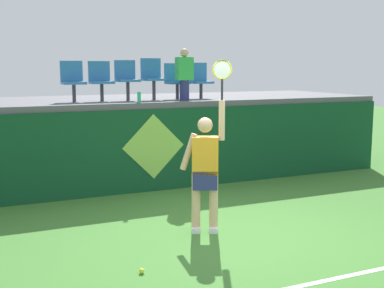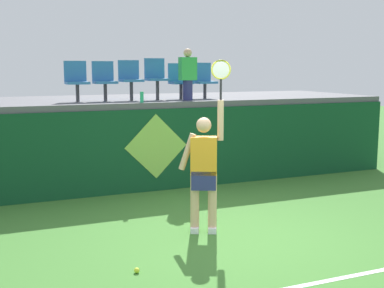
{
  "view_description": "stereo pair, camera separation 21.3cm",
  "coord_description": "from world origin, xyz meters",
  "px_view_note": "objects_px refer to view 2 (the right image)",
  "views": [
    {
      "loc": [
        -3.37,
        -6.13,
        2.42
      ],
      "look_at": [
        -0.11,
        1.1,
        1.21
      ],
      "focal_mm": 47.38,
      "sensor_mm": 36.0,
      "label": 1
    },
    {
      "loc": [
        -3.17,
        -6.21,
        2.42
      ],
      "look_at": [
        -0.11,
        1.1,
        1.21
      ],
      "focal_mm": 47.38,
      "sensor_mm": 36.0,
      "label": 2
    }
  ],
  "objects_px": {
    "stadium_chair_3": "(156,76)",
    "stadium_chair_5": "(204,79)",
    "stadium_chair_0": "(76,79)",
    "water_bottle": "(142,97)",
    "stadium_chair_1": "(104,79)",
    "stadium_chair_4": "(180,80)",
    "spectator_0": "(188,74)",
    "tennis_player": "(204,168)",
    "stadium_chair_2": "(130,77)",
    "tennis_ball": "(137,270)"
  },
  "relations": [
    {
      "from": "stadium_chair_0",
      "to": "water_bottle",
      "type": "bearing_deg",
      "value": -34.63
    },
    {
      "from": "stadium_chair_2",
      "to": "stadium_chair_3",
      "type": "height_order",
      "value": "stadium_chair_3"
    },
    {
      "from": "spectator_0",
      "to": "stadium_chair_1",
      "type": "bearing_deg",
      "value": 164.56
    },
    {
      "from": "stadium_chair_1",
      "to": "stadium_chair_3",
      "type": "distance_m",
      "value": 1.11
    },
    {
      "from": "water_bottle",
      "to": "stadium_chair_2",
      "type": "relative_size",
      "value": 0.26
    },
    {
      "from": "stadium_chair_0",
      "to": "stadium_chair_1",
      "type": "height_order",
      "value": "stadium_chair_0"
    },
    {
      "from": "tennis_ball",
      "to": "stadium_chair_5",
      "type": "height_order",
      "value": "stadium_chair_5"
    },
    {
      "from": "tennis_ball",
      "to": "stadium_chair_5",
      "type": "bearing_deg",
      "value": 57.8
    },
    {
      "from": "tennis_player",
      "to": "stadium_chair_4",
      "type": "relative_size",
      "value": 3.31
    },
    {
      "from": "stadium_chair_1",
      "to": "stadium_chair_3",
      "type": "xyz_separation_m",
      "value": [
        1.11,
        0.0,
        0.05
      ]
    },
    {
      "from": "water_bottle",
      "to": "spectator_0",
      "type": "distance_m",
      "value": 1.21
    },
    {
      "from": "stadium_chair_1",
      "to": "stadium_chair_3",
      "type": "relative_size",
      "value": 0.93
    },
    {
      "from": "water_bottle",
      "to": "stadium_chair_5",
      "type": "distance_m",
      "value": 1.84
    },
    {
      "from": "stadium_chair_3",
      "to": "stadium_chair_4",
      "type": "xyz_separation_m",
      "value": [
        0.53,
        -0.0,
        -0.08
      ]
    },
    {
      "from": "water_bottle",
      "to": "stadium_chair_1",
      "type": "bearing_deg",
      "value": 125.84
    },
    {
      "from": "water_bottle",
      "to": "stadium_chair_3",
      "type": "xyz_separation_m",
      "value": [
        0.56,
        0.77,
        0.39
      ]
    },
    {
      "from": "stadium_chair_0",
      "to": "stadium_chair_5",
      "type": "distance_m",
      "value": 2.76
    },
    {
      "from": "tennis_ball",
      "to": "stadium_chair_0",
      "type": "height_order",
      "value": "stadium_chair_0"
    },
    {
      "from": "water_bottle",
      "to": "stadium_chair_4",
      "type": "height_order",
      "value": "stadium_chair_4"
    },
    {
      "from": "tennis_ball",
      "to": "stadium_chair_1",
      "type": "bearing_deg",
      "value": 80.95
    },
    {
      "from": "tennis_ball",
      "to": "stadium_chair_3",
      "type": "distance_m",
      "value": 5.49
    },
    {
      "from": "stadium_chair_3",
      "to": "tennis_ball",
      "type": "bearing_deg",
      "value": -111.63
    },
    {
      "from": "stadium_chair_0",
      "to": "stadium_chair_1",
      "type": "relative_size",
      "value": 1.0
    },
    {
      "from": "water_bottle",
      "to": "stadium_chair_0",
      "type": "relative_size",
      "value": 0.26
    },
    {
      "from": "stadium_chair_1",
      "to": "stadium_chair_4",
      "type": "height_order",
      "value": "stadium_chair_1"
    },
    {
      "from": "stadium_chair_2",
      "to": "spectator_0",
      "type": "height_order",
      "value": "spectator_0"
    },
    {
      "from": "stadium_chair_1",
      "to": "stadium_chair_5",
      "type": "xyz_separation_m",
      "value": [
        2.2,
        0.0,
        -0.02
      ]
    },
    {
      "from": "stadium_chair_3",
      "to": "stadium_chair_5",
      "type": "distance_m",
      "value": 1.09
    },
    {
      "from": "stadium_chair_1",
      "to": "stadium_chair_5",
      "type": "relative_size",
      "value": 1.03
    },
    {
      "from": "tennis_player",
      "to": "stadium_chair_2",
      "type": "xyz_separation_m",
      "value": [
        -0.07,
        3.58,
        1.24
      ]
    },
    {
      "from": "stadium_chair_2",
      "to": "spectator_0",
      "type": "distance_m",
      "value": 1.19
    },
    {
      "from": "spectator_0",
      "to": "tennis_ball",
      "type": "bearing_deg",
      "value": -119.45
    },
    {
      "from": "water_bottle",
      "to": "stadium_chair_0",
      "type": "height_order",
      "value": "stadium_chair_0"
    },
    {
      "from": "tennis_player",
      "to": "water_bottle",
      "type": "relative_size",
      "value": 11.95
    },
    {
      "from": "tennis_player",
      "to": "spectator_0",
      "type": "relative_size",
      "value": 2.39
    },
    {
      "from": "stadium_chair_1",
      "to": "spectator_0",
      "type": "distance_m",
      "value": 1.7
    },
    {
      "from": "tennis_player",
      "to": "stadium_chair_3",
      "type": "height_order",
      "value": "stadium_chair_3"
    },
    {
      "from": "stadium_chair_4",
      "to": "tennis_player",
      "type": "bearing_deg",
      "value": -105.96
    },
    {
      "from": "stadium_chair_4",
      "to": "stadium_chair_5",
      "type": "height_order",
      "value": "stadium_chair_5"
    },
    {
      "from": "stadium_chair_4",
      "to": "spectator_0",
      "type": "relative_size",
      "value": 0.72
    },
    {
      "from": "tennis_ball",
      "to": "stadium_chair_5",
      "type": "distance_m",
      "value": 5.92
    },
    {
      "from": "tennis_player",
      "to": "stadium_chair_1",
      "type": "distance_m",
      "value": 3.84
    },
    {
      "from": "stadium_chair_5",
      "to": "spectator_0",
      "type": "height_order",
      "value": "spectator_0"
    },
    {
      "from": "tennis_ball",
      "to": "water_bottle",
      "type": "height_order",
      "value": "water_bottle"
    },
    {
      "from": "tennis_ball",
      "to": "stadium_chair_1",
      "type": "distance_m",
      "value": 5.2
    },
    {
      "from": "stadium_chair_0",
      "to": "stadium_chair_4",
      "type": "xyz_separation_m",
      "value": [
        2.2,
        -0.0,
        -0.03
      ]
    },
    {
      "from": "stadium_chair_1",
      "to": "stadium_chair_4",
      "type": "xyz_separation_m",
      "value": [
        1.64,
        -0.0,
        -0.03
      ]
    },
    {
      "from": "stadium_chair_0",
      "to": "stadium_chair_2",
      "type": "height_order",
      "value": "stadium_chair_2"
    },
    {
      "from": "tennis_player",
      "to": "spectator_0",
      "type": "xyz_separation_m",
      "value": [
        1.02,
        3.13,
        1.32
      ]
    },
    {
      "from": "stadium_chair_0",
      "to": "spectator_0",
      "type": "bearing_deg",
      "value": -11.68
    }
  ]
}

